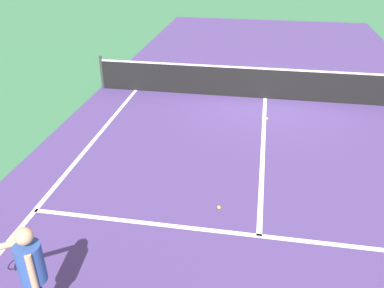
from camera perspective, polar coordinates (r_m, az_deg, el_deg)
The scene contains 9 objects.
ground_plane at distance 12.75m, azimuth 10.20°, elevation 6.31°, with size 60.00×60.00×0.00m, color #38724C.
court_surface_inbounds at distance 12.75m, azimuth 10.20°, elevation 6.31°, with size 10.62×24.40×0.00m, color #4C387A.
line_sideline_left at distance 8.47m, azimuth -19.65°, elevation -6.89°, with size 0.10×11.89×0.01m, color white.
line_service_near at distance 7.17m, azimuth 9.38°, elevation -12.57°, with size 8.22×0.10×0.01m, color white.
line_center_service at distance 9.83m, azimuth 9.91°, elevation -0.45°, with size 0.10×6.40×0.01m, color white.
net at distance 12.58m, azimuth 10.39°, elevation 8.39°, with size 10.51×0.09×1.07m.
player_near at distance 5.52m, azimuth -21.84°, elevation -15.86°, with size 1.11×0.63×1.58m.
tennis_ball_mid_court at distance 7.67m, azimuth 3.79°, elevation -8.84°, with size 0.07×0.07×0.07m, color #CCE033.
tennis_ball_near_net at distance 11.27m, azimuth 10.45°, elevation 3.50°, with size 0.07×0.07×0.07m, color #CCE033.
Camera 1 is at (-0.20, -11.88, 4.63)m, focal length 38.09 mm.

